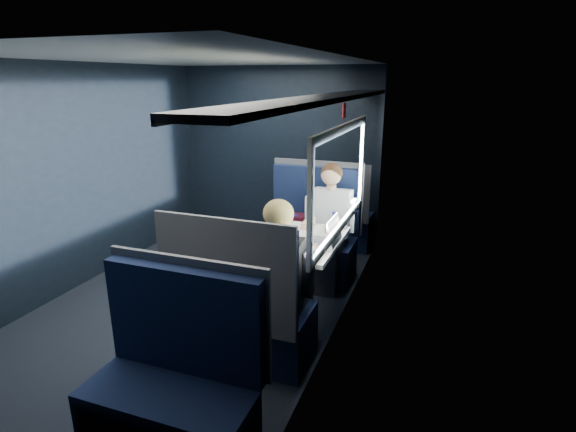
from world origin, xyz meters
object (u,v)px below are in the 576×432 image
(table, at_px, (302,248))
(seat_bay_near, at_px, (309,239))
(laptop, at_px, (327,238))
(cup, at_px, (344,225))
(man, at_px, (329,221))
(seat_bay_far, at_px, (243,314))
(seat_row_front, at_px, (331,217))
(bottle_small, at_px, (334,226))
(seat_row_back, at_px, (174,390))
(woman, at_px, (281,272))

(table, relative_size, seat_bay_near, 0.79)
(laptop, height_order, cup, laptop)
(seat_bay_near, height_order, cup, seat_bay_near)
(man, height_order, laptop, man)
(seat_bay_far, bearing_deg, man, 80.97)
(seat_row_front, bearing_deg, man, -77.17)
(bottle_small, bearing_deg, seat_row_back, -102.30)
(woman, bearing_deg, cup, 79.03)
(table, relative_size, seat_row_front, 0.86)
(laptop, xyz_separation_m, bottle_small, (0.00, 0.24, 0.03))
(seat_row_front, bearing_deg, seat_bay_far, -90.00)
(seat_row_front, xyz_separation_m, seat_row_back, (0.00, -3.59, 0.00))
(seat_bay_far, distance_m, bottle_small, 1.22)
(table, distance_m, seat_bay_far, 0.93)
(bottle_small, bearing_deg, cup, 81.10)
(seat_bay_far, relative_size, woman, 0.95)
(table, height_order, laptop, laptop)
(woman, bearing_deg, bottle_small, 78.47)
(cup, bearing_deg, seat_bay_near, 137.45)
(seat_row_back, height_order, man, man)
(seat_bay_near, bearing_deg, seat_row_front, 89.17)
(seat_bay_near, bearing_deg, seat_row_back, -89.71)
(table, xyz_separation_m, woman, (0.07, -0.71, 0.06))
(seat_row_front, bearing_deg, bottle_small, -75.01)
(table, xyz_separation_m, bottle_small, (0.25, 0.18, 0.18))
(seat_bay_near, bearing_deg, seat_bay_far, -89.56)
(man, relative_size, cup, 15.55)
(seat_bay_near, height_order, seat_bay_far, same)
(seat_bay_far, distance_m, cup, 1.43)
(seat_bay_near, relative_size, bottle_small, 5.31)
(seat_row_front, height_order, laptop, seat_row_front)
(seat_row_front, bearing_deg, seat_bay_near, -90.83)
(seat_bay_far, relative_size, man, 0.95)
(cup, bearing_deg, seat_bay_far, -109.86)
(laptop, height_order, bottle_small, laptop)
(seat_row_back, relative_size, bottle_small, 4.89)
(man, relative_size, laptop, 3.85)
(table, bearing_deg, seat_row_back, -95.80)
(man, distance_m, laptop, 0.78)
(man, distance_m, bottle_small, 0.56)
(seat_row_back, distance_m, laptop, 1.83)
(seat_row_back, xyz_separation_m, cup, (0.47, 2.22, 0.37))
(seat_bay_near, bearing_deg, table, -77.30)
(seat_bay_far, xyz_separation_m, cup, (0.47, 1.30, 0.37))
(table, distance_m, cup, 0.53)
(table, relative_size, seat_bay_far, 0.79)
(seat_bay_far, bearing_deg, seat_row_back, -90.00)
(table, bearing_deg, cup, 56.00)
(table, height_order, seat_bay_near, seat_bay_near)
(seat_row_back, relative_size, cup, 13.64)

